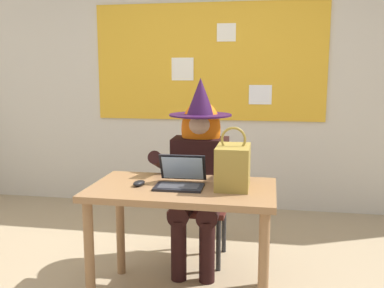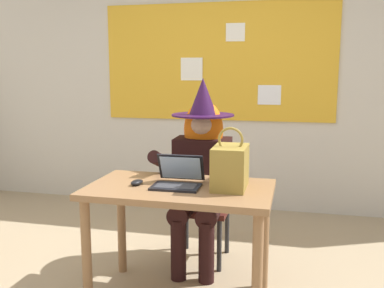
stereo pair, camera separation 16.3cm
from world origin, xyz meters
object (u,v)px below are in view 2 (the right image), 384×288
object	(u,v)px
desk_main	(180,204)
handbag	(230,167)
person_costumed	(201,163)
computer_mouse	(137,182)
laptop	(178,179)
chair_at_desk	(204,195)

from	to	relation	value
desk_main	handbag	distance (m)	0.40
desk_main	person_costumed	size ratio (longest dim) A/B	0.82
computer_mouse	handbag	distance (m)	0.60
laptop	computer_mouse	distance (m)	0.26
handbag	computer_mouse	bearing A→B (deg)	-173.44
laptop	computer_mouse	world-z (taller)	laptop
person_costumed	computer_mouse	distance (m)	0.66
person_costumed	handbag	distance (m)	0.62
computer_mouse	person_costumed	bearing A→B (deg)	78.53
desk_main	computer_mouse	world-z (taller)	computer_mouse
chair_at_desk	computer_mouse	size ratio (longest dim) A/B	8.55
computer_mouse	handbag	world-z (taller)	handbag
desk_main	computer_mouse	bearing A→B (deg)	-173.65
person_costumed	desk_main	bearing A→B (deg)	-2.74
laptop	desk_main	bearing A→B (deg)	-39.10
chair_at_desk	handbag	world-z (taller)	handbag
handbag	person_costumed	bearing A→B (deg)	118.92
chair_at_desk	laptop	xyz separation A→B (m)	(-0.03, -0.68, 0.30)
chair_at_desk	handbag	xyz separation A→B (m)	(0.29, -0.65, 0.39)
desk_main	handbag	xyz separation A→B (m)	(0.31, 0.04, 0.25)
laptop	chair_at_desk	bearing A→B (deg)	86.34
chair_at_desk	person_costumed	size ratio (longest dim) A/B	0.63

